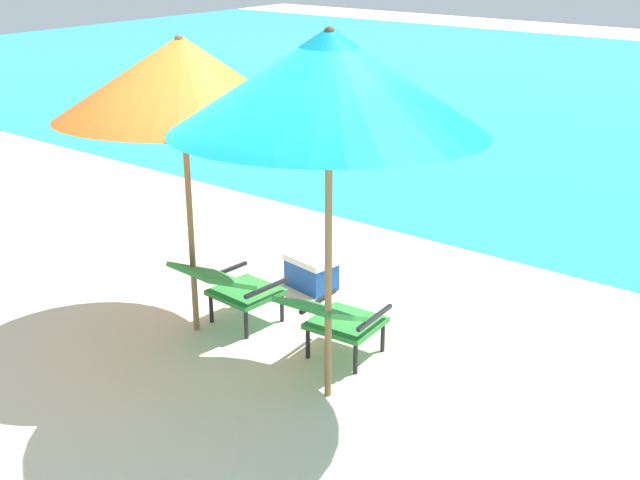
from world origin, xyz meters
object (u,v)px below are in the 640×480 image
at_px(lounge_chair_left, 230,285).
at_px(cooler_box, 311,271).
at_px(beach_umbrella_left, 181,79).
at_px(beach_umbrella_right, 329,81).
at_px(lounge_chair_right, 334,317).

distance_m(lounge_chair_left, cooler_box, 1.10).
bearing_deg(beach_umbrella_left, cooler_box, 79.10).
bearing_deg(lounge_chair_left, beach_umbrella_right, -14.79).
relative_size(lounge_chair_right, cooler_box, 1.76).
distance_m(beach_umbrella_left, beach_umbrella_right, 1.52).
bearing_deg(lounge_chair_left, cooler_box, 89.18).
xyz_separation_m(lounge_chair_left, beach_umbrella_left, (-0.23, -0.19, 1.72)).
bearing_deg(beach_umbrella_left, lounge_chair_left, 40.16).
xyz_separation_m(lounge_chair_right, beach_umbrella_right, (0.24, -0.39, 1.88)).
height_order(beach_umbrella_left, cooler_box, beach_umbrella_left).
distance_m(lounge_chair_right, beach_umbrella_left, 2.15).
bearing_deg(lounge_chair_right, beach_umbrella_left, -168.98).
relative_size(lounge_chair_left, cooler_box, 1.77).
height_order(lounge_chair_right, beach_umbrella_right, beach_umbrella_right).
bearing_deg(beach_umbrella_left, lounge_chair_right, 11.02).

